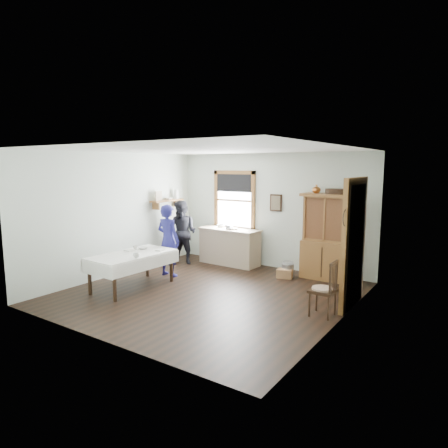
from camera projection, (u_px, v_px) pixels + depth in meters
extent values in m
cube|color=black|center=(209.00, 293.00, 7.59)|extent=(5.00, 5.00, 0.01)
cube|color=silver|center=(208.00, 150.00, 7.20)|extent=(5.00, 5.00, 0.01)
cube|color=silver|center=(271.00, 211.00, 9.45)|extent=(5.00, 0.01, 2.70)
cube|color=silver|center=(98.00, 245.00, 5.35)|extent=(5.00, 0.01, 2.70)
cube|color=silver|center=(117.00, 214.00, 8.78)|extent=(0.01, 5.00, 2.70)
cube|color=silver|center=(342.00, 237.00, 6.02)|extent=(0.01, 5.00, 2.70)
cube|color=white|center=(235.00, 200.00, 9.96)|extent=(1.00, 0.02, 1.30)
cube|color=olive|center=(234.00, 172.00, 9.84)|extent=(1.18, 0.06, 0.09)
cube|color=olive|center=(234.00, 228.00, 10.04)|extent=(1.18, 0.06, 0.09)
cube|color=olive|center=(216.00, 199.00, 10.24)|extent=(0.09, 0.06, 1.48)
cube|color=olive|center=(253.00, 202.00, 9.64)|extent=(0.09, 0.06, 1.48)
cube|color=black|center=(234.00, 183.00, 9.86)|extent=(0.98, 0.03, 0.43)
cube|color=#443831|center=(355.00, 246.00, 6.77)|extent=(0.03, 0.90, 2.10)
cube|color=olive|center=(344.00, 252.00, 6.37)|extent=(0.08, 0.12, 2.10)
cube|color=olive|center=(362.00, 242.00, 7.21)|extent=(0.08, 0.12, 2.10)
cube|color=olive|center=(357.00, 181.00, 6.63)|extent=(0.08, 1.14, 0.12)
cube|color=olive|center=(167.00, 201.00, 9.91)|extent=(0.24, 1.00, 0.04)
cube|color=olive|center=(156.00, 206.00, 9.60)|extent=(0.22, 0.03, 0.18)
cube|color=olive|center=(178.00, 203.00, 10.25)|extent=(0.22, 0.03, 0.18)
cube|color=tan|center=(159.00, 196.00, 9.65)|extent=(0.03, 0.22, 0.24)
cylinder|color=white|center=(176.00, 194.00, 10.18)|extent=(0.12, 0.12, 0.22)
cube|color=#2F1F10|center=(276.00, 203.00, 9.31)|extent=(0.30, 0.04, 0.40)
torus|color=black|center=(346.00, 210.00, 6.24)|extent=(0.01, 0.27, 0.27)
cube|color=tan|center=(230.00, 246.00, 9.81)|extent=(1.56, 0.64, 0.88)
cube|color=olive|center=(326.00, 237.00, 8.45)|extent=(1.09, 0.54, 1.83)
cube|color=white|center=(133.00, 271.00, 7.91)|extent=(0.98, 1.77, 0.69)
cube|color=#2F1F10|center=(323.00, 288.00, 6.41)|extent=(0.42, 0.42, 0.92)
cube|color=gray|center=(288.00, 270.00, 8.73)|extent=(0.32, 0.32, 0.29)
cube|color=#9A6D45|center=(285.00, 273.00, 8.64)|extent=(0.37, 0.30, 0.19)
imported|color=navy|center=(168.00, 243.00, 8.71)|extent=(0.54, 0.36, 1.47)
imported|color=black|center=(182.00, 235.00, 9.80)|extent=(0.78, 0.65, 1.45)
imported|color=white|center=(136.00, 255.00, 7.49)|extent=(0.12, 0.12, 0.09)
imported|color=white|center=(135.00, 248.00, 8.21)|extent=(0.12, 0.12, 0.09)
imported|color=white|center=(143.00, 248.00, 8.26)|extent=(0.21, 0.21, 0.05)
imported|color=brown|center=(230.00, 229.00, 9.69)|extent=(0.25, 0.27, 0.02)
imported|color=white|center=(221.00, 226.00, 10.02)|extent=(0.21, 0.21, 0.06)
imported|color=white|center=(168.00, 199.00, 9.94)|extent=(0.22, 0.22, 0.05)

